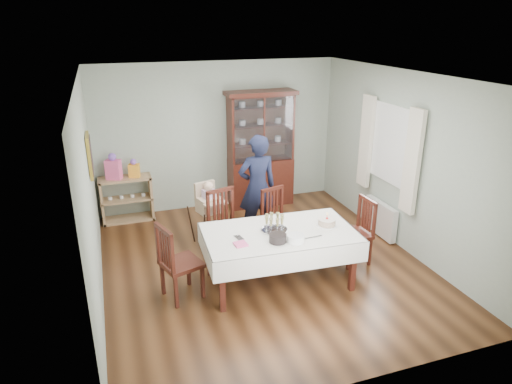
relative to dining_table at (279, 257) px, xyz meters
name	(u,v)px	position (x,y,z in m)	size (l,w,h in m)	color
floor	(263,264)	(-0.04, 0.52, -0.38)	(5.00, 5.00, 0.00)	#593319
room_shell	(251,143)	(-0.04, 1.05, 1.32)	(5.00, 5.00, 5.00)	#9EAA99
dining_table	(279,257)	(0.00, 0.00, 0.00)	(2.06, 1.26, 0.76)	#411910
china_cabinet	(261,148)	(0.71, 2.78, 0.74)	(1.30, 0.48, 2.18)	#411910
sideboard	(127,199)	(-1.79, 2.80, 0.02)	(0.90, 0.38, 0.80)	tan
picture_frame	(90,155)	(-2.26, 1.32, 1.27)	(0.04, 0.48, 0.58)	gold
window	(391,144)	(2.18, 0.82, 1.17)	(0.04, 1.02, 1.22)	white
curtain_left	(412,162)	(2.12, 0.20, 1.07)	(0.07, 0.30, 1.55)	silver
curtain_right	(366,142)	(2.12, 1.44, 1.07)	(0.07, 0.30, 1.55)	silver
radiator	(380,218)	(2.12, 0.82, -0.08)	(0.10, 0.80, 0.55)	white
chair_far_left	(227,239)	(-0.48, 0.88, -0.07)	(0.57, 0.57, 1.05)	#411910
chair_far_right	(279,232)	(0.36, 0.92, -0.10)	(0.53, 0.53, 0.96)	#411910
chair_end_left	(181,276)	(-1.32, 0.09, -0.08)	(0.58, 0.58, 1.03)	#411910
chair_end_right	(354,244)	(1.25, 0.18, -0.10)	(0.46, 0.46, 0.97)	#411910
woman	(257,187)	(0.18, 1.44, 0.48)	(0.63, 0.41, 1.72)	black
high_chair	(210,220)	(-0.61, 1.44, 0.02)	(0.57, 0.57, 1.04)	black
champagne_tray	(274,226)	(-0.05, 0.06, 0.44)	(0.36, 0.36, 0.22)	silver
birthday_cake	(327,222)	(0.67, -0.03, 0.42)	(0.27, 0.27, 0.19)	white
plate_stack_dark	(278,238)	(-0.13, -0.26, 0.43)	(0.22, 0.22, 0.11)	black
plate_stack_white	(296,238)	(0.09, -0.33, 0.42)	(0.22, 0.22, 0.10)	white
napkin_stack	(241,244)	(-0.59, -0.19, 0.39)	(0.15, 0.15, 0.02)	#F55A96
cutlery	(236,238)	(-0.59, 0.00, 0.38)	(0.10, 0.15, 0.01)	silver
cake_knife	(312,237)	(0.34, -0.30, 0.38)	(0.27, 0.02, 0.01)	silver
gift_bag_pink	(113,168)	(-1.96, 2.78, 0.62)	(0.29, 0.24, 0.46)	#F55A96
gift_bag_orange	(134,169)	(-1.62, 2.78, 0.56)	(0.21, 0.17, 0.33)	#FFA428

